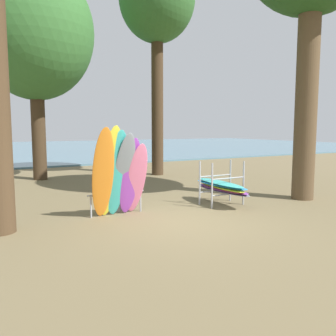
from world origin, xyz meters
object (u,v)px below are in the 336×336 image
object	(u,v)px
board_storage_rack	(221,187)
tree_far_left_back	(157,2)
tree_mid_behind	(35,33)
leaning_board_pile	(119,175)

from	to	relation	value
board_storage_rack	tree_far_left_back	bearing A→B (deg)	78.61
tree_mid_behind	tree_far_left_back	distance (m)	5.45
tree_far_left_back	leaning_board_pile	xyz separation A→B (m)	(-4.42, -6.63, -6.69)
tree_mid_behind	leaning_board_pile	distance (m)	9.13
tree_mid_behind	leaning_board_pile	xyz separation A→B (m)	(0.66, -7.62, -4.98)
tree_far_left_back	board_storage_rack	distance (m)	9.91
tree_mid_behind	tree_far_left_back	world-z (taller)	tree_far_left_back
leaning_board_pile	board_storage_rack	xyz separation A→B (m)	(3.07, -0.04, -0.52)
board_storage_rack	leaning_board_pile	bearing A→B (deg)	179.28
tree_far_left_back	leaning_board_pile	bearing A→B (deg)	-123.68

